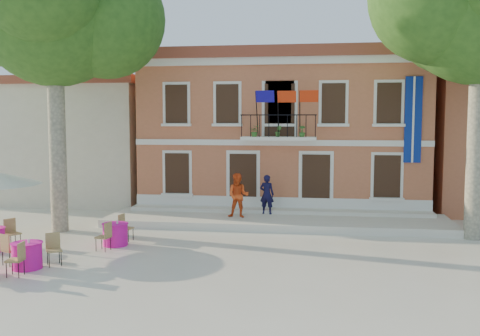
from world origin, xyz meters
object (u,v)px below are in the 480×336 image
Objects in this scene: plane_tree_west at (53,11)px; cafe_table_2 at (27,254)px; pedestrian_orange at (238,195)px; cafe_table_3 at (115,233)px; pedestrian_navy at (267,194)px.

cafe_table_2 is at bearing -72.92° from plane_tree_west.
cafe_table_3 is (-3.64, -4.21, -0.79)m from pedestrian_orange.
pedestrian_orange is at bearing 52.30° from pedestrian_navy.
cafe_table_2 is (1.56, -5.07, -7.92)m from plane_tree_west.
pedestrian_orange is (-1.08, -1.00, 0.07)m from pedestrian_navy.
pedestrian_orange is 0.98× the size of cafe_table_2.
pedestrian_navy reaches higher than cafe_table_3.
pedestrian_navy reaches higher than cafe_table_2.
pedestrian_orange is 8.95m from cafe_table_2.
pedestrian_orange is at bearing 49.15° from cafe_table_3.
plane_tree_west is 10.01m from pedestrian_orange.
pedestrian_orange reaches higher than pedestrian_navy.
pedestrian_orange reaches higher than cafe_table_2.
pedestrian_orange reaches higher than cafe_table_3.
cafe_table_2 is at bearing -121.40° from pedestrian_orange.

